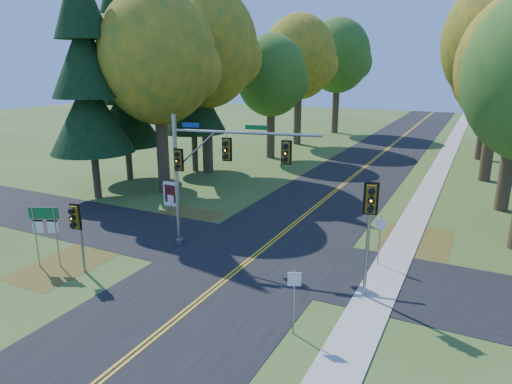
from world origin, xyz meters
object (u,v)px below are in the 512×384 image
at_px(traffic_mast, 210,165).
at_px(east_signal_pole, 370,212).
at_px(info_kiosk, 171,194).
at_px(route_sign_cluster, 45,224).

relative_size(traffic_mast, east_signal_pole, 1.50).
xyz_separation_m(traffic_mast, info_kiosk, (-6.22, 4.92, -3.53)).
bearing_deg(traffic_mast, route_sign_cluster, -148.55).
relative_size(traffic_mast, info_kiosk, 4.48).
distance_m(traffic_mast, east_signal_pole, 8.43).
bearing_deg(route_sign_cluster, info_kiosk, 69.09).
height_order(east_signal_pole, route_sign_cluster, east_signal_pole).
height_order(east_signal_pole, info_kiosk, east_signal_pole).
distance_m(east_signal_pole, info_kiosk, 16.17).
height_order(traffic_mast, info_kiosk, traffic_mast).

